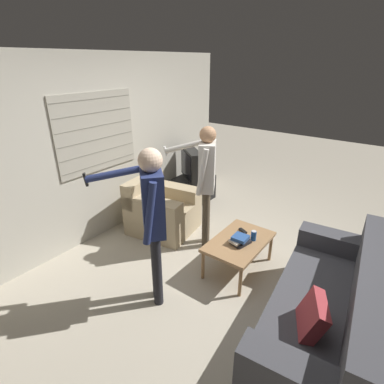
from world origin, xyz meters
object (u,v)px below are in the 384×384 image
at_px(person_left_standing, 152,211).
at_px(soda_can, 254,236).
at_px(couch_blue, 326,314).
at_px(person_right_standing, 206,174).
at_px(spare_remote, 243,231).
at_px(tv, 191,164).
at_px(coffee_table, 239,243).
at_px(armchair_beige, 161,210).
at_px(book_stack, 240,240).

height_order(person_left_standing, soda_can, person_left_standing).
height_order(couch_blue, soda_can, couch_blue).
bearing_deg(person_left_standing, person_right_standing, -39.34).
bearing_deg(couch_blue, spare_remote, 54.54).
height_order(person_right_standing, soda_can, person_right_standing).
bearing_deg(tv, soda_can, 5.14).
distance_m(couch_blue, tv, 3.32).
distance_m(person_left_standing, spare_remote, 1.43).
bearing_deg(person_left_standing, coffee_table, -73.52).
distance_m(armchair_beige, tv, 1.18).
relative_size(person_left_standing, spare_remote, 12.78).
distance_m(couch_blue, person_right_standing, 2.08).
height_order(armchair_beige, person_right_standing, person_right_standing).
bearing_deg(armchair_beige, spare_remote, 82.76).
bearing_deg(couch_blue, tv, 52.71).
bearing_deg(coffee_table, person_right_standing, 71.02).
relative_size(soda_can, spare_remote, 0.93).
distance_m(person_left_standing, book_stack, 1.24).
bearing_deg(spare_remote, book_stack, -134.52).
relative_size(person_right_standing, soda_can, 13.43).
height_order(person_left_standing, spare_remote, person_left_standing).
height_order(coffee_table, person_right_standing, person_right_standing).
xyz_separation_m(couch_blue, soda_can, (0.60, 1.02, 0.14)).
distance_m(armchair_beige, person_right_standing, 1.07).
bearing_deg(person_left_standing, soda_can, -76.82).
bearing_deg(coffee_table, spare_remote, 16.68).
xyz_separation_m(armchair_beige, person_left_standing, (-1.15, -0.97, 0.76)).
xyz_separation_m(couch_blue, tv, (1.73, 2.81, 0.38)).
height_order(soda_can, spare_remote, soda_can).
xyz_separation_m(person_right_standing, book_stack, (-0.28, -0.70, -0.60)).
xyz_separation_m(couch_blue, person_left_standing, (-0.51, 1.61, 0.75)).
relative_size(armchair_beige, spare_remote, 7.58).
bearing_deg(book_stack, coffee_table, 34.62).
bearing_deg(coffee_table, person_left_standing, 155.04).
xyz_separation_m(armchair_beige, soda_can, (-0.05, -1.56, 0.15)).
distance_m(couch_blue, person_left_standing, 1.85).
relative_size(couch_blue, tv, 3.01).
xyz_separation_m(book_stack, spare_remote, (0.26, 0.10, -0.04)).
xyz_separation_m(person_left_standing, spare_remote, (1.20, -0.40, -0.66)).
bearing_deg(armchair_beige, couch_blue, 66.67).
relative_size(couch_blue, book_stack, 8.03).
bearing_deg(book_stack, couch_blue, -111.32).
distance_m(tv, person_left_standing, 2.56).
distance_m(couch_blue, coffee_table, 1.25).
distance_m(couch_blue, armchair_beige, 2.66).
relative_size(tv, spare_remote, 5.23).
bearing_deg(book_stack, tv, 52.62).
bearing_deg(soda_can, couch_blue, -120.36).
height_order(armchair_beige, tv, tv).
xyz_separation_m(armchair_beige, coffee_table, (-0.16, -1.43, 0.05)).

